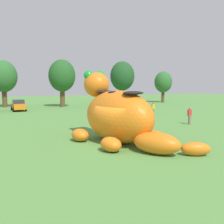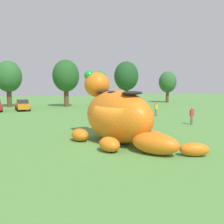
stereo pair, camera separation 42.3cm
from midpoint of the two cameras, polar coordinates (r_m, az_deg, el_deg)
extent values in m
plane|color=#568E42|center=(15.58, 0.35, -8.04)|extent=(160.00, 160.00, 0.00)
ellipsoid|color=orange|center=(16.49, 2.00, -1.03)|extent=(4.45, 6.80, 3.52)
ellipsoid|color=orange|center=(18.57, -2.87, 6.38)|extent=(2.27, 2.41, 1.86)
sphere|color=green|center=(18.56, -4.70, 8.52)|extent=(0.74, 0.74, 0.74)
sphere|color=green|center=(19.09, -2.01, 8.47)|extent=(0.74, 0.74, 0.74)
ellipsoid|color=black|center=(17.52, -0.72, 4.71)|extent=(1.62, 1.41, 0.23)
ellipsoid|color=black|center=(16.37, 2.02, 4.60)|extent=(1.62, 1.41, 0.23)
ellipsoid|color=black|center=(15.14, 5.55, 4.45)|extent=(1.62, 1.41, 0.23)
ellipsoid|color=orange|center=(17.13, -6.76, -5.30)|extent=(1.39, 1.71, 0.86)
ellipsoid|color=orange|center=(19.22, 3.64, -4.01)|extent=(1.39, 1.71, 0.86)
ellipsoid|color=orange|center=(14.33, 0.26, -7.54)|extent=(1.39, 1.71, 0.86)
ellipsoid|color=orange|center=(16.59, 10.59, -5.74)|extent=(1.39, 1.71, 0.86)
ellipsoid|color=orange|center=(14.01, 10.82, -7.18)|extent=(2.71, 3.13, 1.23)
ellipsoid|color=orange|center=(14.22, 19.48, -8.22)|extent=(1.78, 1.37, 0.75)
cylinder|color=black|center=(41.23, -24.06, 0.77)|extent=(0.28, 0.65, 0.64)
cylinder|color=black|center=(38.70, -24.00, 0.45)|extent=(0.28, 0.65, 0.64)
cube|color=orange|center=(39.84, -19.84, 1.35)|extent=(2.05, 4.23, 0.80)
cube|color=#2D333D|center=(39.64, -19.85, 2.34)|extent=(1.66, 2.09, 0.60)
cylinder|color=black|center=(41.05, -21.20, 0.87)|extent=(0.29, 0.66, 0.64)
cylinder|color=black|center=(41.23, -18.85, 0.98)|extent=(0.29, 0.66, 0.64)
cylinder|color=black|center=(38.53, -20.86, 0.56)|extent=(0.29, 0.66, 0.64)
cylinder|color=black|center=(38.72, -18.35, 0.68)|extent=(0.29, 0.66, 0.64)
cylinder|color=brown|center=(47.48, -22.57, 2.84)|extent=(0.83, 0.83, 2.89)
ellipsoid|color=#2D662D|center=(47.45, -22.78, 7.65)|extent=(4.62, 4.62, 5.55)
cylinder|color=brown|center=(45.15, -10.33, 3.12)|extent=(0.85, 0.85, 2.97)
ellipsoid|color=#235623|center=(45.13, -10.43, 8.33)|extent=(4.76, 4.76, 5.71)
cylinder|color=brown|center=(49.86, 3.56, 3.53)|extent=(0.87, 0.87, 3.05)
ellipsoid|color=#1E4C23|center=(49.84, 3.59, 8.37)|extent=(4.87, 4.87, 5.85)
cylinder|color=brown|center=(56.93, 12.96, 3.42)|extent=(0.70, 0.70, 2.46)
ellipsoid|color=#2D662D|center=(56.88, 13.05, 6.84)|extent=(3.93, 3.93, 4.72)
cylinder|color=#726656|center=(25.69, -1.82, -1.39)|extent=(0.26, 0.26, 0.88)
cube|color=red|center=(25.61, -1.83, 0.25)|extent=(0.38, 0.22, 0.60)
sphere|color=brown|center=(25.57, -1.83, 1.19)|extent=(0.22, 0.22, 0.22)
cylinder|color=#726656|center=(31.31, 10.57, -0.13)|extent=(0.26, 0.26, 0.88)
cube|color=gold|center=(31.24, 10.60, 1.22)|extent=(0.38, 0.22, 0.60)
sphere|color=#9E7051|center=(31.21, 10.61, 1.99)|extent=(0.22, 0.22, 0.22)
cylinder|color=#726656|center=(25.30, 18.53, -1.83)|extent=(0.26, 0.26, 0.88)
cube|color=red|center=(25.21, 18.58, -0.16)|extent=(0.38, 0.22, 0.60)
sphere|color=#9E7051|center=(25.17, 18.62, 0.79)|extent=(0.22, 0.22, 0.22)
camera|label=1|loc=(0.21, -89.30, 0.08)|focal=39.23mm
camera|label=2|loc=(0.21, 90.70, -0.08)|focal=39.23mm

